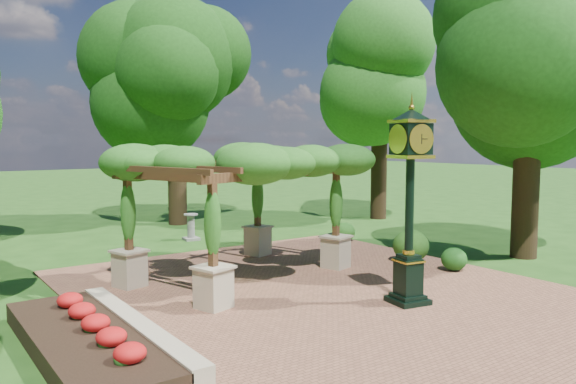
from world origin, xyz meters
TOP-DOWN VIEW (x-y plane):
  - ground at (0.00, 0.00)m, footprint 120.00×120.00m
  - brick_plaza at (0.00, 1.00)m, footprint 10.00×12.00m
  - border_wall at (-4.60, 0.50)m, footprint 0.35×5.00m
  - flower_bed at (-5.50, 0.50)m, footprint 1.50×5.00m
  - pedestal_clock at (0.85, -0.67)m, footprint 0.94×0.94m
  - pergola at (-0.86, 3.39)m, footprint 6.08×4.74m
  - sundial at (0.50, 9.01)m, footprint 0.56×0.56m
  - shrub_front at (4.06, 0.67)m, footprint 0.85×0.85m
  - shrub_mid at (3.95, 2.07)m, footprint 1.22×1.22m
  - shrub_back at (4.58, 5.61)m, footprint 0.73×0.73m
  - tree_north at (1.69, 12.71)m, footprint 5.04×5.04m
  - tree_east_far at (9.64, 9.13)m, footprint 4.24×4.24m
  - tree_east_near at (7.28, 0.67)m, footprint 4.40×4.40m

SIDE VIEW (x-z plane):
  - ground at x=0.00m, z-range 0.00..0.00m
  - brick_plaza at x=0.00m, z-range 0.00..0.04m
  - flower_bed at x=-5.50m, z-range 0.00..0.36m
  - border_wall at x=-4.60m, z-range 0.00..0.40m
  - shrub_front at x=4.06m, z-range 0.04..0.65m
  - shrub_back at x=4.58m, z-range 0.04..0.68m
  - sundial at x=0.50m, z-range -0.06..0.86m
  - shrub_mid at x=3.95m, z-range 0.04..0.95m
  - pedestal_clock at x=0.85m, z-range 0.41..4.56m
  - pergola at x=-0.86m, z-range 1.08..4.44m
  - tree_east_near at x=7.28m, z-range 1.61..10.35m
  - tree_north at x=1.69m, z-range 1.67..10.64m
  - tree_east_far at x=9.64m, z-range 1.76..11.25m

